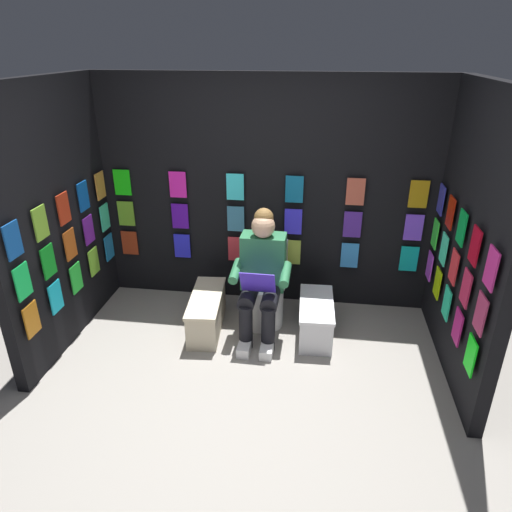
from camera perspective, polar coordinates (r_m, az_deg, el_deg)
The scene contains 8 objects.
ground_plane at distance 3.62m, azimuth -2.59°, elevation -18.84°, with size 30.00×30.00×0.00m, color gray.
display_wall_back at distance 4.60m, azimuth 1.17°, elevation 7.54°, with size 3.38×0.14×2.27m.
display_wall_left at distance 3.88m, azimuth 24.95°, elevation 1.81°, with size 0.14×1.74×2.27m.
display_wall_right at distance 4.31m, azimuth -23.39°, elevation 4.23°, with size 0.14×1.74×2.27m.
toilet at distance 4.47m, azimuth 1.07°, elevation -4.21°, with size 0.41×0.56×0.77m.
person_reading at distance 4.15m, azimuth 0.68°, elevation -2.41°, with size 0.53×0.69×1.19m.
comic_longbox_near at distance 4.43m, azimuth -6.09°, elevation -6.91°, with size 0.35×0.81×0.35m.
comic_longbox_far at distance 4.35m, azimuth 7.37°, elevation -7.67°, with size 0.33×0.70×0.35m.
Camera 1 is at (-0.52, 2.57, 2.49)m, focal length 32.45 mm.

